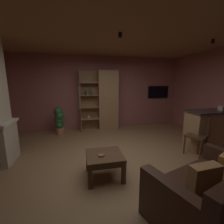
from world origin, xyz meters
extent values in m
cube|color=olive|center=(0.00, 0.00, -0.01)|extent=(6.36, 5.46, 0.02)
cube|color=#9E5B56|center=(0.00, 2.76, 1.33)|extent=(6.48, 0.06, 2.66)
cube|color=#8E6B47|center=(0.00, 0.00, 2.67)|extent=(6.36, 5.46, 0.02)
cube|color=white|center=(-0.35, 2.73, 1.14)|extent=(0.75, 0.01, 0.82)
cube|color=#997047|center=(0.31, 2.48, 1.06)|extent=(0.70, 0.38, 2.13)
cube|color=#997047|center=(-0.36, 2.66, 1.06)|extent=(0.65, 0.02, 2.13)
cube|color=#997047|center=(-0.68, 2.48, 1.06)|extent=(0.02, 0.38, 2.13)
sphere|color=black|center=(0.14, 2.28, 1.17)|extent=(0.04, 0.04, 0.04)
cube|color=#997047|center=(-0.36, 2.48, 0.01)|extent=(0.65, 0.38, 0.02)
cube|color=#997047|center=(-0.36, 2.48, 0.43)|extent=(0.65, 0.38, 0.02)
cube|color=#997047|center=(-0.36, 2.48, 0.85)|extent=(0.65, 0.38, 0.02)
cube|color=#997047|center=(-0.36, 2.48, 1.28)|extent=(0.65, 0.38, 0.02)
cube|color=#997047|center=(-0.36, 2.48, 1.70)|extent=(0.65, 0.38, 0.02)
cube|color=brown|center=(-0.29, 2.42, 1.37)|extent=(0.04, 0.23, 0.17)
cube|color=#387247|center=(-0.30, 2.42, 1.40)|extent=(0.03, 0.23, 0.23)
cube|color=beige|center=(-0.46, 2.42, 1.37)|extent=(0.05, 0.23, 0.17)
cube|color=brown|center=(-0.47, 2.42, 1.40)|extent=(0.04, 0.23, 0.22)
sphere|color=beige|center=(-0.41, 2.48, 0.48)|extent=(0.10, 0.10, 0.10)
cube|color=#997047|center=(2.73, 0.22, 0.49)|extent=(1.47, 0.54, 0.97)
cube|color=#2D2826|center=(2.73, 0.22, 0.99)|extent=(1.53, 0.60, 0.04)
cube|color=#BFB299|center=(2.83, 0.18, 1.07)|extent=(0.14, 0.14, 0.11)
cube|color=#382116|center=(0.86, -1.51, 0.21)|extent=(1.76, 1.33, 0.42)
cube|color=#382116|center=(0.19, -1.72, 0.34)|extent=(0.41, 0.91, 0.67)
cube|color=olive|center=(0.67, -1.61, 0.58)|extent=(0.39, 0.17, 0.41)
cube|color=#4C331E|center=(-0.33, -0.43, 0.42)|extent=(0.65, 0.61, 0.05)
cube|color=#4C331E|center=(-0.33, -0.43, 0.35)|extent=(0.59, 0.55, 0.08)
cube|color=#4C331E|center=(-0.61, -0.69, 0.20)|extent=(0.07, 0.07, 0.39)
cube|color=#4C331E|center=(-0.04, -0.69, 0.20)|extent=(0.07, 0.07, 0.39)
cube|color=#4C331E|center=(-0.61, -0.16, 0.20)|extent=(0.07, 0.07, 0.39)
cube|color=#4C331E|center=(-0.04, -0.16, 0.20)|extent=(0.07, 0.07, 0.39)
cube|color=brown|center=(-0.39, -0.48, 0.46)|extent=(0.12, 0.11, 0.03)
cube|color=#4C331E|center=(1.97, -0.02, 0.46)|extent=(0.57, 0.57, 0.04)
cube|color=#4C331E|center=(2.14, 0.07, 0.70)|extent=(0.23, 0.37, 0.44)
cylinder|color=#4C331E|center=(1.73, 0.05, 0.23)|extent=(0.04, 0.04, 0.46)
cylinder|color=#4C331E|center=(1.90, -0.26, 0.23)|extent=(0.04, 0.04, 0.46)
cylinder|color=#4C331E|center=(2.04, 0.23, 0.23)|extent=(0.04, 0.04, 0.46)
cylinder|color=#4C331E|center=(2.22, -0.09, 0.23)|extent=(0.04, 0.04, 0.46)
cylinder|color=#B77051|center=(-1.39, 2.20, 0.11)|extent=(0.28, 0.28, 0.22)
sphere|color=#235B2D|center=(-1.40, 2.22, 0.33)|extent=(0.27, 0.27, 0.27)
sphere|color=#235B2D|center=(-1.41, 2.23, 0.48)|extent=(0.28, 0.28, 0.28)
sphere|color=#235B2D|center=(-1.38, 2.20, 0.64)|extent=(0.29, 0.29, 0.29)
sphere|color=#235B2D|center=(-1.42, 2.20, 0.79)|extent=(0.27, 0.27, 0.27)
cube|color=black|center=(2.43, 2.70, 1.33)|extent=(0.87, 0.05, 0.49)
cube|color=black|center=(2.43, 2.67, 1.33)|extent=(0.83, 0.01, 0.45)
cylinder|color=black|center=(0.08, 0.04, 2.59)|extent=(0.07, 0.07, 0.09)
cylinder|color=black|center=(2.16, 0.02, 2.59)|extent=(0.07, 0.07, 0.09)
camera|label=1|loc=(-0.74, -2.93, 1.72)|focal=24.27mm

